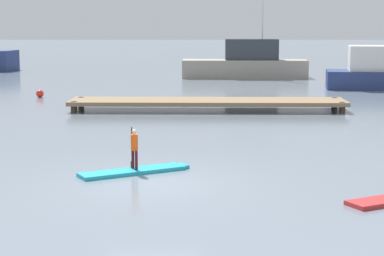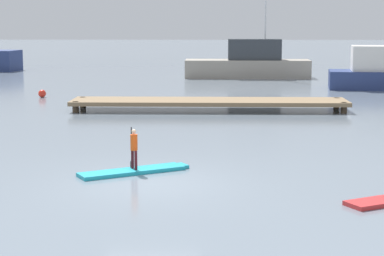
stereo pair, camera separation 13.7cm
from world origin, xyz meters
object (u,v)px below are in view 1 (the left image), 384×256
at_px(mooring_buoy_near, 40,94).
at_px(paddleboard_near, 135,171).
at_px(fishing_boat_green_midground, 246,64).
at_px(paddler_child_solo, 134,147).

bearing_deg(mooring_buoy_near, paddleboard_near, -69.45).
height_order(paddleboard_near, mooring_buoy_near, mooring_buoy_near).
distance_m(fishing_boat_green_midground, mooring_buoy_near, 17.08).
height_order(paddler_child_solo, mooring_buoy_near, paddler_child_solo).
bearing_deg(paddleboard_near, mooring_buoy_near, 110.55).
bearing_deg(fishing_boat_green_midground, paddleboard_near, -98.73).
xyz_separation_m(paddleboard_near, fishing_boat_green_midground, (4.71, 30.69, 0.93)).
xyz_separation_m(fishing_boat_green_midground, mooring_buoy_near, (-11.49, -12.62, -0.78)).
xyz_separation_m(paddleboard_near, mooring_buoy_near, (-6.77, 18.07, 0.15)).
relative_size(paddleboard_near, mooring_buoy_near, 7.31).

